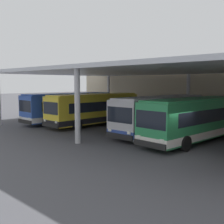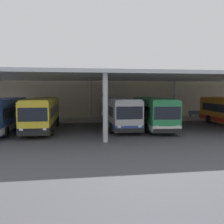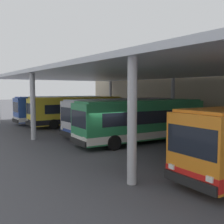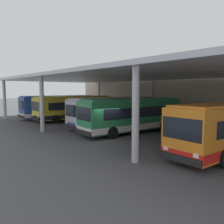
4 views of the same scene
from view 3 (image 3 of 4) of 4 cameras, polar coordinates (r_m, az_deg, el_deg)
The scene contains 7 objects.
ground_plane at distance 17.89m, azimuth -2.13°, elevation -7.98°, with size 200.00×200.00×0.00m, color #47474C.
platform_kerb at distance 26.07m, azimuth 20.17°, elevation -4.05°, with size 42.00×4.50×0.18m, color gray.
canopy_shelter at distance 21.00m, azimuth 10.67°, elevation 8.41°, with size 40.00×17.00×5.55m.
bus_nearest_bay at distance 32.83m, azimuth -10.98°, elevation 0.66°, with size 2.95×10.60×3.17m.
bus_second_bay at distance 29.71m, azimuth -7.41°, elevation 0.29°, with size 2.92×10.59×3.17m.
bus_middle_bay at distance 23.31m, azimuth 2.12°, elevation -0.89°, with size 2.75×10.54×3.17m.
bus_far_bay at distance 20.21m, azimuth 6.44°, elevation -1.78°, with size 3.24×10.68×3.17m.
Camera 3 is at (14.67, -9.46, 3.93)m, focal length 42.96 mm.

